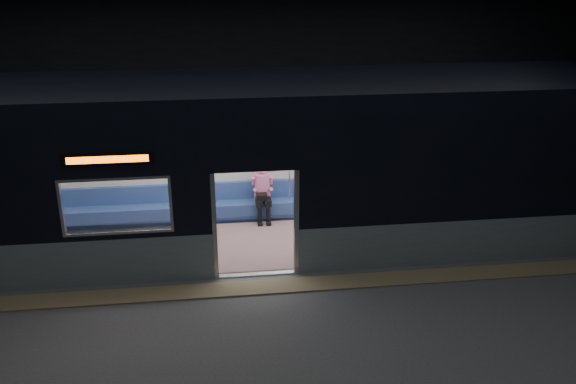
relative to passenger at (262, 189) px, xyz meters
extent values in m
cube|color=#47494C|center=(-0.34, -3.55, -0.76)|extent=(24.00, 14.00, 0.01)
cube|color=black|center=(-0.34, 3.43, 1.74)|extent=(24.00, 0.04, 5.00)
cube|color=#8C7F59|center=(-0.34, -3.00, -0.74)|extent=(22.80, 0.50, 0.03)
cube|color=gray|center=(4.51, -2.49, -0.31)|extent=(8.30, 0.12, 0.90)
cube|color=black|center=(4.51, -2.49, 1.29)|extent=(8.30, 0.12, 2.30)
cube|color=black|center=(-0.34, -2.49, 1.87)|extent=(1.40, 0.12, 1.15)
cube|color=#B7BABC|center=(-1.08, -2.49, 0.27)|extent=(0.08, 0.14, 2.05)
cube|color=#B7BABC|center=(0.40, -2.49, 0.27)|extent=(0.08, 0.14, 2.05)
cube|color=black|center=(-2.79, -2.57, 1.63)|extent=(1.50, 0.04, 0.18)
cube|color=#FF5D05|center=(-2.79, -2.58, 1.63)|extent=(1.34, 0.03, 0.12)
cube|color=beige|center=(-0.34, 0.39, 0.84)|extent=(18.00, 0.12, 3.20)
cube|color=black|center=(-0.34, -1.05, 2.52)|extent=(18.00, 3.00, 0.15)
cube|color=#805E5D|center=(-0.34, -1.05, -0.74)|extent=(17.76, 2.76, 0.04)
cube|color=beige|center=(-0.34, -1.05, 1.59)|extent=(17.76, 2.76, 0.10)
cube|color=#2B4C7C|center=(-0.34, 0.07, -0.51)|extent=(11.00, 0.48, 0.41)
cube|color=#2B4C7C|center=(-0.34, 0.26, -0.11)|extent=(11.00, 0.10, 0.40)
cube|color=#7C5A67|center=(-3.64, -2.14, -0.51)|extent=(4.40, 0.48, 0.41)
cube|color=#7C5A67|center=(2.96, -2.14, -0.51)|extent=(4.40, 0.48, 0.41)
cylinder|color=silver|center=(-1.29, -2.18, 0.41)|extent=(0.04, 0.04, 2.26)
cylinder|color=silver|center=(-1.29, 0.08, 0.41)|extent=(0.04, 0.04, 2.26)
cylinder|color=silver|center=(0.61, -2.18, 0.41)|extent=(0.04, 0.04, 2.26)
cylinder|color=silver|center=(0.61, 0.08, 0.41)|extent=(0.04, 0.04, 2.26)
cylinder|color=silver|center=(-0.34, 0.03, 1.19)|extent=(11.00, 0.03, 0.03)
cube|color=black|center=(-0.09, -0.13, -0.24)|extent=(0.15, 0.42, 0.14)
cube|color=black|center=(0.09, -0.13, -0.24)|extent=(0.15, 0.42, 0.14)
cylinder|color=black|center=(-0.09, -0.32, -0.50)|extent=(0.10, 0.10, 0.43)
cylinder|color=black|center=(0.09, -0.32, -0.50)|extent=(0.10, 0.10, 0.43)
cube|color=#C76398|center=(0.00, 0.04, -0.22)|extent=(0.36, 0.20, 0.18)
cylinder|color=#C76398|center=(0.00, 0.07, 0.09)|extent=(0.36, 0.36, 0.46)
sphere|color=tan|center=(0.00, 0.05, 0.42)|extent=(0.19, 0.19, 0.19)
sphere|color=black|center=(0.00, 0.09, 0.46)|extent=(0.20, 0.20, 0.20)
cube|color=black|center=(-0.04, -0.20, -0.11)|extent=(0.25, 0.22, 0.12)
cube|color=white|center=(0.50, 0.31, 0.73)|extent=(1.04, 0.03, 0.68)
camera|label=1|loc=(-1.04, -12.51, 4.78)|focal=38.00mm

